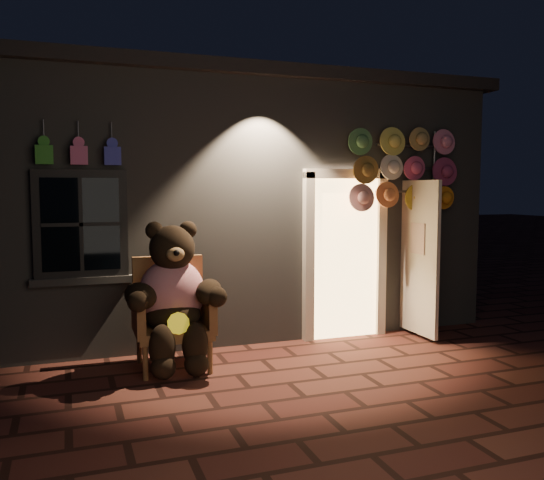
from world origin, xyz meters
name	(u,v)px	position (x,y,z in m)	size (l,w,h in m)	color
ground	(289,383)	(0.00, 0.00, 0.00)	(60.00, 60.00, 0.00)	#592B22
shop_building	(200,201)	(0.00, 3.99, 1.74)	(7.30, 5.95, 3.51)	slate
wicker_armchair	(172,312)	(-1.00, 0.97, 0.59)	(0.84, 0.75, 1.19)	olive
teddy_bear	(174,296)	(-1.00, 0.82, 0.80)	(1.14, 0.89, 1.57)	#B7132D
hat_rack	(405,170)	(2.12, 1.28, 2.18)	(1.61, 0.22, 2.73)	#59595E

